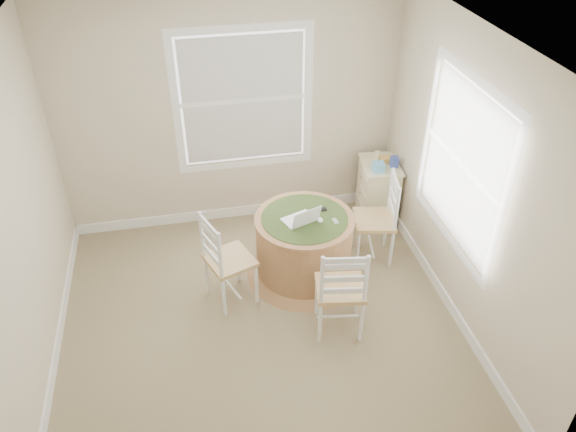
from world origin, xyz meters
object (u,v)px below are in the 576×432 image
object	(u,v)px
chair_near	(340,288)
laptop	(301,219)
round_table	(304,244)
chair_left	(230,260)
chair_right	(374,219)
corner_chest	(377,191)

from	to	relation	value
chair_near	laptop	xyz separation A→B (m)	(-0.19, 0.74, 0.24)
round_table	chair_near	distance (m)	0.81
chair_left	chair_near	distance (m)	1.07
round_table	chair_right	bearing A→B (deg)	2.98
chair_left	chair_near	bearing A→B (deg)	-143.41
corner_chest	laptop	bearing A→B (deg)	-136.21
chair_left	laptop	size ratio (longest dim) A/B	2.54
chair_near	corner_chest	distance (m)	1.82
chair_right	chair_left	bearing A→B (deg)	-66.55
chair_left	corner_chest	bearing A→B (deg)	-81.69
corner_chest	chair_right	bearing A→B (deg)	-106.41
laptop	round_table	bearing A→B (deg)	-154.73
chair_near	corner_chest	xyz separation A→B (m)	(0.90, 1.58, -0.11)
chair_near	corner_chest	size ratio (longest dim) A/B	1.32
chair_left	chair_near	world-z (taller)	same
round_table	chair_right	distance (m)	0.78
chair_left	chair_right	world-z (taller)	same
laptop	corner_chest	world-z (taller)	laptop
round_table	corner_chest	xyz separation A→B (m)	(1.04, 0.79, -0.02)
chair_right	corner_chest	xyz separation A→B (m)	(0.28, 0.66, -0.11)
chair_near	chair_right	distance (m)	1.11
chair_right	laptop	world-z (taller)	chair_right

